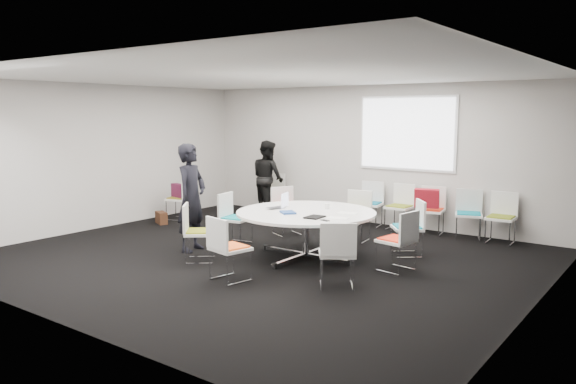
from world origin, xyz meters
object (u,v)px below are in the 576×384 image
Objects in this scene: chair_person_back at (272,201)px; cup at (327,206)px; chair_back_a at (370,212)px; person_main at (192,198)px; person_back at (268,178)px; maroon_bag at (179,191)px; chair_ring_d at (287,220)px; chair_ring_c at (355,225)px; chair_ring_g at (229,261)px; chair_back_d at (468,224)px; chair_back_e at (501,228)px; conference_table at (306,224)px; chair_ring_b at (408,238)px; brown_bag at (161,218)px; chair_ring_f at (199,243)px; chair_back_c at (431,219)px; chair_ring_e at (235,228)px; laptop at (279,208)px; chair_ring_a at (397,252)px; chair_spare_left at (180,207)px; chair_back_b at (399,216)px; chair_ring_h at (337,266)px.

chair_person_back reaches higher than cup.
person_main is at bearing 58.04° from chair_back_a.
person_back is 4.12× the size of maroon_bag.
chair_ring_c is at bearing 129.37° from chair_ring_d.
chair_ring_g and chair_back_d have the same top height.
chair_back_e is (3.38, 1.65, 0.00)m from chair_ring_d.
chair_ring_g is 9.78× the size of cup.
conference_table is 2.46× the size of chair_ring_d.
chair_ring_b is 1.25m from chair_ring_c.
conference_table is at bearing -7.02° from brown_bag.
chair_person_back is (-2.88, 1.32, 0.00)m from chair_ring_c.
chair_ring_f reaches higher than conference_table.
person_main reaches higher than chair_back_c.
chair_person_back is (-5.00, -0.01, 0.00)m from chair_back_e.
chair_ring_e and chair_back_d have the same top height.
chair_ring_e is at bearing 11.95° from chair_ring_d.
laptop is at bearing 74.28° from chair_ring_e.
laptop is (1.29, 0.65, -0.13)m from person_main.
chair_ring_g is at bearing 107.17° from chair_person_back.
chair_ring_g is (1.06, -0.48, 0.00)m from chair_ring_f.
chair_ring_b is 1.78m from chair_back_d.
chair_ring_g is 1.00× the size of chair_back_e.
chair_ring_b is 3.53m from person_main.
conference_table is 1.51m from chair_ring_a.
chair_ring_f is 0.50× the size of person_main.
chair_ring_d is at bearing 10.89° from chair_back_d.
chair_spare_left is at bearing 15.99° from chair_back_a.
chair_ring_g is 2.61× the size of laptop.
chair_ring_e is 1.20m from chair_ring_f.
chair_ring_a is 3.23m from chair_back_a.
chair_ring_c is 2.61× the size of laptop.
chair_ring_c and chair_ring_f have the same top height.
laptop is (-0.35, 1.55, 0.47)m from chair_ring_g.
chair_person_back is at bearing -66.28° from person_back.
chair_ring_g and chair_back_b have the same top height.
person_main is at bearing 114.21° from chair_ring_a.
chair_spare_left is at bearing -61.85° from chair_ring_d.
chair_back_d is (2.79, 3.94, 0.00)m from chair_ring_f.
chair_back_d is 3.58m from laptop.
chair_back_a is 0.53× the size of person_back.
brown_bag is (0.04, -0.53, -0.50)m from maroon_bag.
chair_back_b is 3.10m from chair_person_back.
chair_person_back is (-1.35, 2.77, 0.00)m from chair_ring_e.
chair_back_e is at bearing -67.60° from chair_ring_b.
chair_back_c is (-0.28, 3.80, 0.00)m from chair_ring_h.
chair_ring_a reaches higher than laptop.
chair_ring_b is at bearing 58.34° from chair_back_d.
chair_ring_d is (-2.69, 1.01, 0.00)m from chair_ring_a.
cup is (-0.13, -2.41, 0.50)m from chair_back_b.
chair_back_a is 2.61× the size of laptop.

